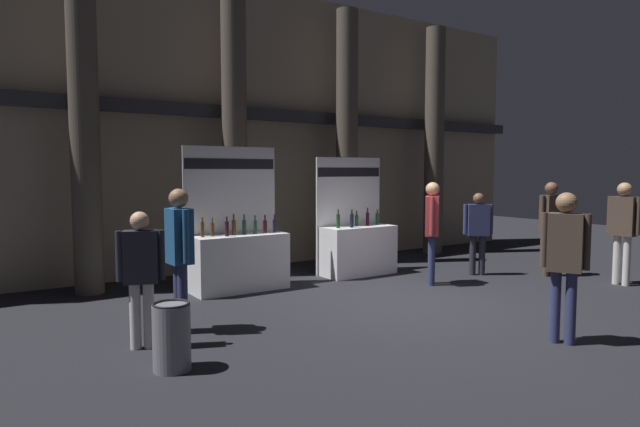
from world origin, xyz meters
The scene contains 12 objects.
ground_plane centered at (0.00, 0.00, 0.00)m, with size 28.90×28.90×0.00m, color black.
hall_colonnade centered at (0.00, 4.19, 2.90)m, with size 14.45×1.23×5.86m.
exhibitor_booth_0 centered at (-1.83, 2.32, 0.60)m, with size 1.72×0.66×2.47m.
exhibitor_booth_1 centered at (0.74, 2.32, 0.58)m, with size 1.56×0.66×2.31m.
trash_bin centered at (-4.01, -0.72, 0.35)m, with size 0.39×0.39×0.71m.
visitor_0 centered at (4.06, -1.11, 1.11)m, with size 0.25×0.57×1.84m.
visitor_1 centered at (2.65, 0.95, 0.96)m, with size 0.49×0.41×1.62m.
visitor_2 centered at (3.74, 0.11, 1.10)m, with size 0.55×0.27×1.83m.
visitor_3 centered at (-3.49, 0.51, 1.10)m, with size 0.27×0.52×1.83m.
visitor_4 centered at (0.12, -2.45, 1.08)m, with size 0.39×0.49×1.80m.
visitor_5 centered at (-4.07, 0.13, 0.93)m, with size 0.51×0.33×1.59m.
visitor_6 centered at (1.26, 0.81, 1.12)m, with size 0.47×0.47×1.84m.
Camera 1 is at (-5.75, -6.07, 2.05)m, focal length 30.31 mm.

